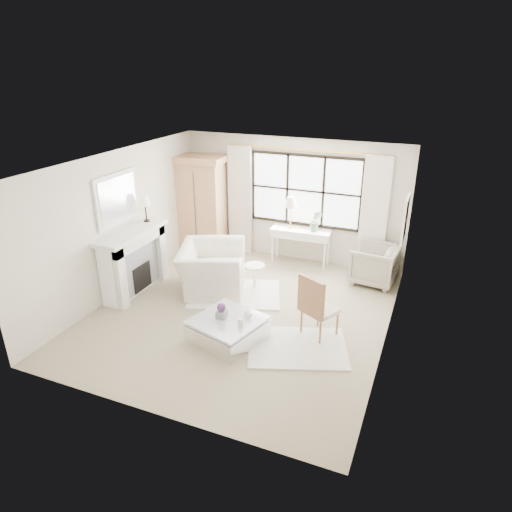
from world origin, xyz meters
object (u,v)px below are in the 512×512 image
object	(u,v)px
armoire	(202,204)
club_armchair	(212,269)
console_table	(300,246)
coffee_table	(228,330)

from	to	relation	value
armoire	club_armchair	xyz separation A→B (m)	(1.12, -1.71, -0.69)
armoire	console_table	size ratio (longest dim) A/B	1.70
console_table	coffee_table	world-z (taller)	console_table
club_armchair	coffee_table	bearing A→B (deg)	-164.61
console_table	coffee_table	size ratio (longest dim) A/B	1.07
armoire	console_table	xyz separation A→B (m)	(2.34, 0.15, -0.74)
armoire	coffee_table	world-z (taller)	armoire
club_armchair	coffee_table	xyz separation A→B (m)	(1.05, -1.48, -0.26)
armoire	club_armchair	size ratio (longest dim) A/B	1.63
armoire	coffee_table	size ratio (longest dim) A/B	1.81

